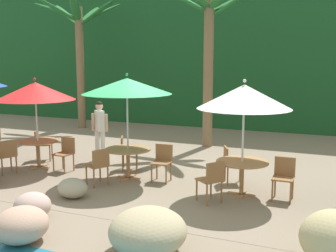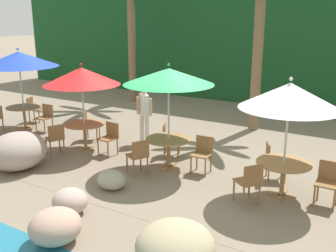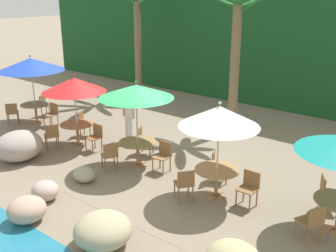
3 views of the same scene
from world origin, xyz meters
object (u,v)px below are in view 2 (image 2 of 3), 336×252
(chair_green_seaward, at_px, (203,152))
(chair_green_inland, at_px, (168,137))
(chair_red_left, at_px, (55,137))
(waiter_in_white, at_px, (144,110))
(chair_blue_inland, at_px, (33,108))
(chair_red_inland, at_px, (89,123))
(dining_table_white, at_px, (283,168))
(chair_green_left, at_px, (139,155))
(dining_table_blue, at_px, (24,110))
(umbrella_green, at_px, (169,76))
(palm_tree_nearest, at_px, (131,14))
(palm_tree_second, at_px, (260,19))
(dining_table_green, at_px, (169,143))
(chair_red_seaward, at_px, (110,136))
(chair_blue_seaward, at_px, (46,116))
(chair_white_left, at_px, (250,181))
(chair_white_inland, at_px, (272,158))
(umbrella_blue, at_px, (19,59))
(dining_table_red, at_px, (85,128))
(chair_white_seaward, at_px, (328,180))
(umbrella_red, at_px, (82,76))
(umbrella_white, at_px, (290,96))

(chair_green_seaward, height_order, chair_green_inland, same)
(chair_red_left, height_order, waiter_in_white, waiter_in_white)
(chair_blue_inland, distance_m, chair_red_inland, 3.13)
(chair_red_inland, relative_size, dining_table_white, 0.79)
(chair_red_left, height_order, chair_green_left, same)
(dining_table_blue, xyz_separation_m, umbrella_green, (5.82, -0.48, 1.62))
(chair_green_inland, bearing_deg, palm_tree_nearest, 133.89)
(palm_tree_second, bearing_deg, chair_green_left, -100.44)
(chair_blue_inland, height_order, dining_table_white, chair_blue_inland)
(dining_table_green, bearing_deg, chair_red_inland, 168.28)
(waiter_in_white, bearing_deg, dining_table_white, -18.09)
(chair_red_seaward, bearing_deg, chair_blue_inland, 164.47)
(chair_red_seaward, bearing_deg, palm_tree_nearest, 121.24)
(chair_red_inland, bearing_deg, dining_table_white, -7.73)
(chair_blue_seaward, bearing_deg, dining_table_blue, -169.87)
(chair_red_inland, bearing_deg, dining_table_green, -11.72)
(chair_red_seaward, bearing_deg, chair_white_left, -11.87)
(chair_red_left, xyz_separation_m, chair_white_inland, (5.33, 1.42, 0.00))
(chair_blue_inland, xyz_separation_m, dining_table_white, (9.06, -1.38, 0.10))
(palm_tree_second, bearing_deg, chair_white_left, -71.51)
(umbrella_blue, bearing_deg, dining_table_red, -9.43)
(umbrella_green, distance_m, waiter_in_white, 2.40)
(dining_table_red, xyz_separation_m, chair_white_seaward, (6.34, -0.02, -0.10))
(chair_green_inland, height_order, chair_white_left, same)
(chair_red_seaward, relative_size, chair_red_inland, 1.00)
(umbrella_blue, bearing_deg, chair_green_seaward, -2.80)
(chair_red_seaward, bearing_deg, dining_table_white, -1.82)
(chair_blue_seaward, bearing_deg, palm_tree_nearest, 94.40)
(chair_red_seaward, xyz_separation_m, chair_green_seaward, (2.66, 0.16, 0.00))
(chair_red_seaward, bearing_deg, waiter_in_white, 79.91)
(dining_table_red, relative_size, chair_white_left, 1.26)
(chair_red_left, bearing_deg, dining_table_green, 15.92)
(chair_blue_inland, bearing_deg, dining_table_red, -19.44)
(chair_green_inland, bearing_deg, waiter_in_white, 154.13)
(umbrella_green, distance_m, chair_white_left, 3.06)
(umbrella_red, relative_size, chair_white_left, 2.75)
(umbrella_red, distance_m, waiter_in_white, 2.01)
(chair_red_seaward, relative_size, umbrella_green, 0.34)
(palm_tree_nearest, relative_size, palm_tree_second, 1.03)
(chair_green_seaward, xyz_separation_m, chair_white_inland, (1.53, 0.42, 0.00))
(dining_table_red, bearing_deg, chair_red_seaward, 2.09)
(dining_table_red, distance_m, waiter_in_white, 1.75)
(umbrella_green, bearing_deg, chair_red_left, -164.08)
(chair_white_left, bearing_deg, umbrella_green, 159.47)
(chair_blue_inland, bearing_deg, umbrella_blue, -59.78)
(umbrella_blue, height_order, chair_blue_inland, umbrella_blue)
(chair_green_inland, distance_m, palm_tree_second, 4.80)
(dining_table_white, height_order, chair_white_left, chair_white_left)
(chair_white_inland, relative_size, waiter_in_white, 0.51)
(dining_table_red, xyz_separation_m, umbrella_white, (5.49, -0.12, 1.49))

